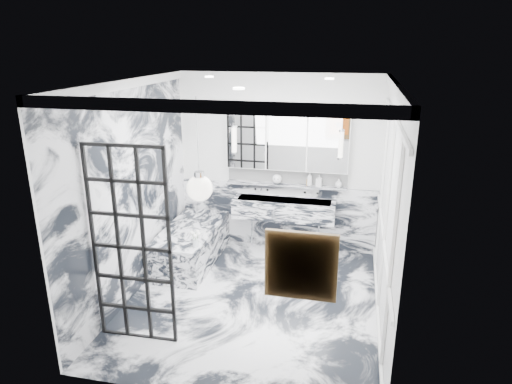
% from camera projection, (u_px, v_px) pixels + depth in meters
% --- Properties ---
extents(floor, '(3.60, 3.60, 0.00)m').
position_uv_depth(floor, '(253.00, 300.00, 5.99)').
color(floor, silver).
rests_on(floor, ground).
extents(ceiling, '(3.60, 3.60, 0.00)m').
position_uv_depth(ceiling, '(252.00, 82.00, 5.11)').
color(ceiling, white).
rests_on(ceiling, wall_back).
extents(wall_back, '(3.60, 0.00, 3.60)m').
position_uv_depth(wall_back, '(278.00, 163.00, 7.22)').
color(wall_back, white).
rests_on(wall_back, floor).
extents(wall_front, '(3.60, 0.00, 3.60)m').
position_uv_depth(wall_front, '(205.00, 267.00, 3.88)').
color(wall_front, white).
rests_on(wall_front, floor).
extents(wall_left, '(0.00, 3.60, 3.60)m').
position_uv_depth(wall_left, '(132.00, 191.00, 5.88)').
color(wall_left, white).
rests_on(wall_left, floor).
extents(wall_right, '(0.00, 3.60, 3.60)m').
position_uv_depth(wall_right, '(388.00, 209.00, 5.22)').
color(wall_right, white).
rests_on(wall_right, floor).
extents(marble_clad_back, '(3.18, 0.05, 1.05)m').
position_uv_depth(marble_clad_back, '(277.00, 215.00, 7.47)').
color(marble_clad_back, silver).
rests_on(marble_clad_back, floor).
extents(marble_clad_left, '(0.02, 3.56, 2.68)m').
position_uv_depth(marble_clad_left, '(133.00, 195.00, 5.89)').
color(marble_clad_left, silver).
rests_on(marble_clad_left, floor).
extents(panel_molding, '(0.03, 3.40, 2.30)m').
position_uv_depth(panel_molding, '(386.00, 217.00, 5.25)').
color(panel_molding, white).
rests_on(panel_molding, floor).
extents(soap_bottle_a, '(0.10, 0.10, 0.22)m').
position_uv_depth(soap_bottle_a, '(310.00, 179.00, 7.09)').
color(soap_bottle_a, '#8C5919').
rests_on(soap_bottle_a, ledge).
extents(soap_bottle_b, '(0.10, 0.10, 0.19)m').
position_uv_depth(soap_bottle_b, '(319.00, 180.00, 7.06)').
color(soap_bottle_b, '#4C4C51').
rests_on(soap_bottle_b, ledge).
extents(soap_bottle_c, '(0.13, 0.13, 0.14)m').
position_uv_depth(soap_bottle_c, '(339.00, 183.00, 7.01)').
color(soap_bottle_c, silver).
rests_on(soap_bottle_c, ledge).
extents(face_pot, '(0.15, 0.15, 0.15)m').
position_uv_depth(face_pot, '(277.00, 179.00, 7.21)').
color(face_pot, white).
rests_on(face_pot, ledge).
extents(amber_bottle, '(0.04, 0.04, 0.10)m').
position_uv_depth(amber_bottle, '(308.00, 182.00, 7.11)').
color(amber_bottle, '#8C5919').
rests_on(amber_bottle, ledge).
extents(flower_vase, '(0.08, 0.08, 0.12)m').
position_uv_depth(flower_vase, '(196.00, 243.00, 6.23)').
color(flower_vase, silver).
rests_on(flower_vase, bathtub).
extents(crittall_door, '(0.88, 0.06, 2.24)m').
position_uv_depth(crittall_door, '(131.00, 248.00, 4.90)').
color(crittall_door, black).
rests_on(crittall_door, floor).
extents(artwork, '(0.50, 0.05, 0.50)m').
position_uv_depth(artwork, '(301.00, 266.00, 3.72)').
color(artwork, '#C04713').
rests_on(artwork, wall_front).
extents(pendant_light, '(0.25, 0.25, 0.25)m').
position_uv_depth(pendant_light, '(200.00, 188.00, 4.47)').
color(pendant_light, white).
rests_on(pendant_light, ceiling).
extents(trough_sink, '(1.60, 0.45, 0.30)m').
position_uv_depth(trough_sink, '(284.00, 209.00, 7.17)').
color(trough_sink, silver).
rests_on(trough_sink, wall_back).
extents(ledge, '(1.90, 0.14, 0.04)m').
position_uv_depth(ledge, '(286.00, 185.00, 7.22)').
color(ledge, silver).
rests_on(ledge, wall_back).
extents(subway_tile, '(1.90, 0.03, 0.23)m').
position_uv_depth(subway_tile, '(287.00, 176.00, 7.23)').
color(subway_tile, white).
rests_on(subway_tile, wall_back).
extents(mirror_cabinet, '(1.90, 0.16, 1.00)m').
position_uv_depth(mirror_cabinet, '(287.00, 138.00, 6.99)').
color(mirror_cabinet, white).
rests_on(mirror_cabinet, wall_back).
extents(sconce_left, '(0.07, 0.07, 0.40)m').
position_uv_depth(sconce_left, '(234.00, 140.00, 7.08)').
color(sconce_left, white).
rests_on(sconce_left, mirror_cabinet).
extents(sconce_right, '(0.07, 0.07, 0.40)m').
position_uv_depth(sconce_right, '(341.00, 145.00, 6.74)').
color(sconce_right, white).
rests_on(sconce_right, mirror_cabinet).
extents(bathtub, '(0.75, 1.65, 0.55)m').
position_uv_depth(bathtub, '(191.00, 245.00, 6.97)').
color(bathtub, silver).
rests_on(bathtub, floor).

